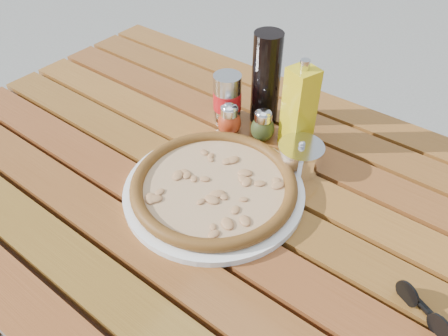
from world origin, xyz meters
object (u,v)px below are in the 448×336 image
Objects in this scene: parmesan_tin at (300,157)px; table at (218,209)px; oregano_shaker at (263,126)px; soda_can at (227,99)px; sunglasses at (424,310)px; pizza at (214,185)px; pepper_shaker at (229,120)px; plate at (214,190)px; dark_bottle at (266,79)px; olive_oil_cruet at (299,108)px.

table is at bearing -125.76° from parmesan_tin.
oregano_shaker is 0.68× the size of soda_can.
table is at bearing -160.82° from sunglasses.
sunglasses is at bearing -1.96° from pizza.
parmesan_tin reaches higher than pizza.
table is at bearing -60.57° from pepper_shaker.
pizza is at bearing 0.00° from plate.
dark_bottle is (-0.04, 0.07, 0.07)m from oregano_shaker.
pepper_shaker is 0.84× the size of parmesan_tin.
oregano_shaker is (-0.01, 0.18, 0.11)m from table.
dark_bottle reaches higher than table.
parmesan_tin is at bearing 174.85° from sunglasses.
plate is 0.20m from pepper_shaker.
dark_bottle is at bearing 103.42° from plate.
plate is 0.42m from sunglasses.
oregano_shaker is 0.49m from sunglasses.
dark_bottle is 1.05× the size of olive_oil_cruet.
table is at bearing 110.70° from plate.
pepper_shaker is at bearing 178.39° from parmesan_tin.
pepper_shaker is (-0.08, 0.15, 0.11)m from table.
olive_oil_cruet is (0.06, 0.21, 0.17)m from table.
pepper_shaker and oregano_shaker have the same top height.
pizza is at bearing -119.18° from parmesan_tin.
olive_oil_cruet is at bearing 78.88° from plate.
pizza is 0.30m from dark_bottle.
olive_oil_cruet reaches higher than sunglasses.
dark_bottle is at bearing 102.66° from table.
parmesan_tin is at bearing -1.61° from pepper_shaker.
pepper_shaker is 0.13m from dark_bottle.
table is at bearing -77.34° from dark_bottle.
parmesan_tin is (0.12, -0.03, -0.01)m from oregano_shaker.
pepper_shaker is at bearing -106.03° from dark_bottle.
soda_can is (-0.11, 0.01, 0.02)m from oregano_shaker.
table is 0.28m from olive_oil_cruet.
plate is 1.71× the size of olive_oil_cruet.
pizza reaches higher than table.
sunglasses is (0.42, -0.01, 0.01)m from plate.
pepper_shaker reaches higher than plate.
plate is 0.26m from soda_can.
sunglasses is at bearing -5.25° from table.
oregano_shaker is at bearing -58.43° from dark_bottle.
soda_can is (-0.13, 0.22, 0.04)m from pizza.
dark_bottle reaches higher than pepper_shaker.
pepper_shaker is at bearing -48.09° from soda_can.
soda_can is at bearing 121.36° from pizza.
table is 14.41× the size of parmesan_tin.
oregano_shaker is (-0.02, 0.20, 0.03)m from plate.
pepper_shaker is 0.19m from parmesan_tin.
plate is 0.83× the size of pizza.
pepper_shaker is 0.08m from oregano_shaker.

